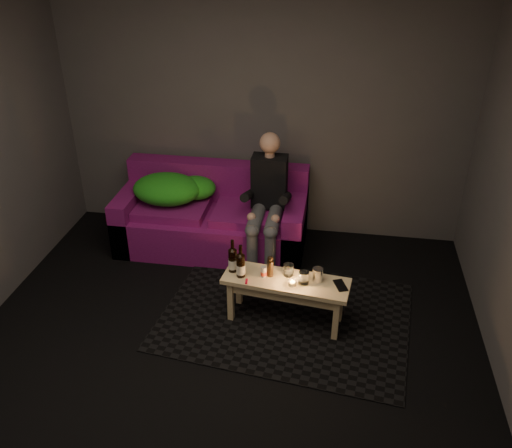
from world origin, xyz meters
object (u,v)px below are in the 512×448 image
Objects in this scene: coffee_table at (286,287)px; steel_cup at (318,275)px; beer_bottle_a at (233,260)px; beer_bottle_b at (241,265)px; sofa at (213,219)px; person at (267,199)px.

coffee_table is 0.28m from steel_cup.
beer_bottle_a is 0.10m from beer_bottle_b.
person is at bearing -14.88° from sofa.
coffee_table is 0.48m from beer_bottle_a.
beer_bottle_a reaches higher than beer_bottle_b.
coffee_table is at bearing -72.91° from person.
sofa is at bearing 113.85° from beer_bottle_b.
person reaches higher than coffee_table.
beer_bottle_b is (-0.36, -0.01, 0.18)m from coffee_table.
coffee_table is at bearing -174.59° from steel_cup.
beer_bottle_b is at bearing -66.15° from sofa.
sofa reaches higher than beer_bottle_b.
sofa is 1.54m from steel_cup.
person is 1.07m from steel_cup.
beer_bottle_b is (0.08, -0.06, -0.00)m from beer_bottle_a.
steel_cup is at bearing 3.21° from beer_bottle_b.
sofa is at bearing 135.71° from steel_cup.
beer_bottle_a is 1.01× the size of beer_bottle_b.
beer_bottle_b reaches higher than steel_cup.
person is at bearing 107.09° from coffee_table.
sofa is at bearing 127.90° from coffee_table.
beer_bottle_b is (-0.07, -0.95, -0.12)m from person.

